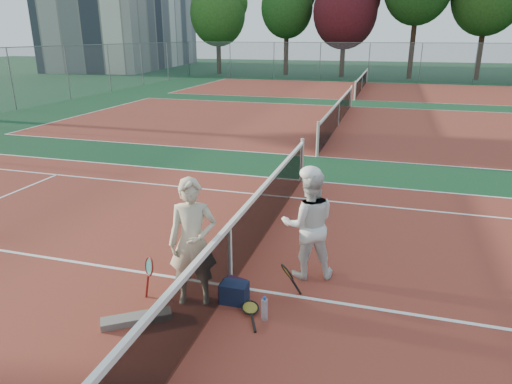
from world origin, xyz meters
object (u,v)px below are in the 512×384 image
(player_b, at_px, (309,225))
(racket_black_held, at_px, (287,281))
(sports_bag_navy, at_px, (234,293))
(sports_bag_purple, at_px, (235,288))
(net_main, at_px, (230,256))
(racket_spare, at_px, (250,309))
(player_a, at_px, (193,242))
(racket_red, at_px, (150,277))
(water_bottle, at_px, (264,309))

(player_b, distance_m, racket_black_held, 0.96)
(racket_black_held, height_order, sports_bag_navy, racket_black_held)
(racket_black_held, distance_m, sports_bag_purple, 0.76)
(net_main, height_order, racket_spare, net_main)
(sports_bag_navy, xyz_separation_m, sports_bag_purple, (-0.05, 0.16, -0.02))
(player_a, height_order, racket_spare, player_a)
(racket_red, bearing_deg, sports_bag_navy, -43.88)
(net_main, xyz_separation_m, water_bottle, (0.70, -0.66, -0.36))
(player_b, bearing_deg, sports_bag_purple, 27.24)
(sports_bag_purple, bearing_deg, water_bottle, -38.30)
(racket_spare, height_order, water_bottle, water_bottle)
(racket_red, height_order, racket_spare, racket_red)
(player_a, bearing_deg, water_bottle, -27.80)
(player_a, distance_m, racket_red, 0.90)
(net_main, xyz_separation_m, racket_spare, (0.48, -0.56, -0.46))
(net_main, distance_m, player_b, 1.27)
(racket_red, xyz_separation_m, racket_black_held, (1.89, 0.48, -0.03))
(sports_bag_purple, bearing_deg, player_b, 45.53)
(player_b, bearing_deg, racket_red, 12.88)
(sports_bag_purple, bearing_deg, racket_spare, -45.53)
(player_a, height_order, sports_bag_navy, player_a)
(player_a, distance_m, racket_black_held, 1.44)
(net_main, relative_size, racket_red, 18.43)
(player_a, xyz_separation_m, racket_spare, (0.83, -0.06, -0.85))
(player_a, height_order, racket_red, player_a)
(sports_bag_navy, bearing_deg, water_bottle, -28.57)
(racket_black_held, xyz_separation_m, sports_bag_navy, (-0.68, -0.31, -0.12))
(net_main, height_order, player_a, player_a)
(racket_black_held, height_order, sports_bag_purple, racket_black_held)
(racket_red, relative_size, sports_bag_purple, 1.95)
(racket_black_held, bearing_deg, sports_bag_purple, -30.27)
(sports_bag_purple, relative_size, water_bottle, 1.02)
(water_bottle, bearing_deg, racket_red, 176.45)
(sports_bag_navy, distance_m, sports_bag_purple, 0.17)
(racket_red, relative_size, racket_spare, 0.99)
(net_main, relative_size, sports_bag_navy, 29.18)
(net_main, relative_size, sports_bag_purple, 35.86)
(player_b, xyz_separation_m, racket_spare, (-0.55, -1.23, -0.80))
(player_b, bearing_deg, water_bottle, 58.34)
(water_bottle, bearing_deg, racket_spare, 155.58)
(sports_bag_purple, xyz_separation_m, water_bottle, (0.56, -0.44, 0.03))
(racket_spare, relative_size, water_bottle, 2.00)
(water_bottle, bearing_deg, racket_black_held, 74.03)
(sports_bag_purple, bearing_deg, sports_bag_navy, -74.17)
(player_b, distance_m, sports_bag_purple, 1.45)
(racket_spare, distance_m, water_bottle, 0.27)
(racket_red, bearing_deg, player_b, -20.93)
(player_a, relative_size, sports_bag_purple, 5.89)
(racket_spare, bearing_deg, water_bottle, -139.35)
(player_b, relative_size, racket_spare, 2.83)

